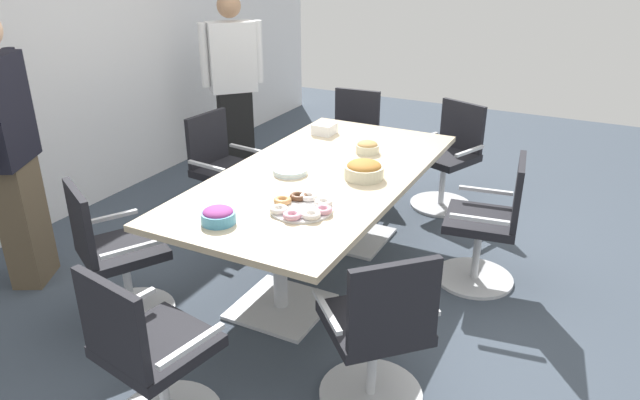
{
  "coord_description": "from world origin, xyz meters",
  "views": [
    {
      "loc": [
        -3.28,
        -1.68,
        2.18
      ],
      "look_at": [
        0.0,
        0.0,
        0.55
      ],
      "focal_mm": 32.97,
      "sensor_mm": 36.0,
      "label": 1
    }
  ],
  "objects_px": {
    "office_chair_4": "(448,162)",
    "snack_bowl_candy_mix": "(218,215)",
    "office_chair_3": "(488,229)",
    "office_chair_5": "(351,146)",
    "snack_bowl_pretzels": "(364,170)",
    "office_chair_6": "(224,176)",
    "person_standing_0": "(8,150)",
    "person_standing_1": "(233,83)",
    "plate_stack": "(290,171)",
    "donut_platter": "(302,207)",
    "snack_bowl_cookies": "(367,147)",
    "office_chair_2": "(378,338)",
    "office_chair_1": "(150,362)",
    "napkin_pile": "(324,129)",
    "conference_table": "(320,190)",
    "office_chair_0": "(115,260)"
  },
  "relations": [
    {
      "from": "person_standing_0",
      "to": "person_standing_1",
      "type": "bearing_deg",
      "value": 150.6
    },
    {
      "from": "office_chair_5",
      "to": "plate_stack",
      "type": "height_order",
      "value": "office_chair_5"
    },
    {
      "from": "office_chair_4",
      "to": "snack_bowl_candy_mix",
      "type": "relative_size",
      "value": 4.71
    },
    {
      "from": "office_chair_3",
      "to": "office_chair_4",
      "type": "distance_m",
      "value": 1.31
    },
    {
      "from": "conference_table",
      "to": "office_chair_5",
      "type": "relative_size",
      "value": 2.64
    },
    {
      "from": "conference_table",
      "to": "snack_bowl_cookies",
      "type": "relative_size",
      "value": 14.0
    },
    {
      "from": "donut_platter",
      "to": "napkin_pile",
      "type": "height_order",
      "value": "napkin_pile"
    },
    {
      "from": "office_chair_0",
      "to": "person_standing_1",
      "type": "relative_size",
      "value": 0.52
    },
    {
      "from": "office_chair_0",
      "to": "napkin_pile",
      "type": "distance_m",
      "value": 1.97
    },
    {
      "from": "office_chair_3",
      "to": "office_chair_4",
      "type": "xyz_separation_m",
      "value": [
        1.16,
        0.6,
        0.0
      ]
    },
    {
      "from": "snack_bowl_candy_mix",
      "to": "snack_bowl_pretzels",
      "type": "height_order",
      "value": "snack_bowl_pretzels"
    },
    {
      "from": "conference_table",
      "to": "office_chair_6",
      "type": "relative_size",
      "value": 2.64
    },
    {
      "from": "office_chair_6",
      "to": "snack_bowl_candy_mix",
      "type": "distance_m",
      "value": 1.64
    },
    {
      "from": "office_chair_5",
      "to": "office_chair_6",
      "type": "xyz_separation_m",
      "value": [
        -1.17,
        0.61,
        0.0
      ]
    },
    {
      "from": "office_chair_6",
      "to": "person_standing_0",
      "type": "xyz_separation_m",
      "value": [
        -1.38,
        0.65,
        0.55
      ]
    },
    {
      "from": "snack_bowl_candy_mix",
      "to": "plate_stack",
      "type": "height_order",
      "value": "snack_bowl_candy_mix"
    },
    {
      "from": "office_chair_3",
      "to": "office_chair_4",
      "type": "relative_size",
      "value": 1.0
    },
    {
      "from": "napkin_pile",
      "to": "donut_platter",
      "type": "bearing_deg",
      "value": -158.28
    },
    {
      "from": "office_chair_1",
      "to": "snack_bowl_candy_mix",
      "type": "bearing_deg",
      "value": 110.94
    },
    {
      "from": "donut_platter",
      "to": "plate_stack",
      "type": "height_order",
      "value": "donut_platter"
    },
    {
      "from": "snack_bowl_pretzels",
      "to": "donut_platter",
      "type": "relative_size",
      "value": 0.68
    },
    {
      "from": "office_chair_5",
      "to": "snack_bowl_pretzels",
      "type": "xyz_separation_m",
      "value": [
        -1.49,
        -0.76,
        0.4
      ]
    },
    {
      "from": "office_chair_2",
      "to": "snack_bowl_pretzels",
      "type": "distance_m",
      "value": 1.31
    },
    {
      "from": "person_standing_1",
      "to": "plate_stack",
      "type": "distance_m",
      "value": 2.12
    },
    {
      "from": "office_chair_5",
      "to": "snack_bowl_cookies",
      "type": "height_order",
      "value": "office_chair_5"
    },
    {
      "from": "office_chair_3",
      "to": "plate_stack",
      "type": "xyz_separation_m",
      "value": [
        -0.49,
        1.25,
        0.36
      ]
    },
    {
      "from": "snack_bowl_cookies",
      "to": "plate_stack",
      "type": "distance_m",
      "value": 0.69
    },
    {
      "from": "office_chair_1",
      "to": "snack_bowl_cookies",
      "type": "bearing_deg",
      "value": 96.83
    },
    {
      "from": "person_standing_1",
      "to": "office_chair_6",
      "type": "bearing_deg",
      "value": 72.35
    },
    {
      "from": "snack_bowl_cookies",
      "to": "napkin_pile",
      "type": "bearing_deg",
      "value": 61.51
    },
    {
      "from": "office_chair_5",
      "to": "napkin_pile",
      "type": "xyz_separation_m",
      "value": [
        -0.75,
        -0.1,
        0.39
      ]
    },
    {
      "from": "office_chair_4",
      "to": "snack_bowl_candy_mix",
      "type": "height_order",
      "value": "office_chair_4"
    },
    {
      "from": "office_chair_2",
      "to": "office_chair_6",
      "type": "height_order",
      "value": "same"
    },
    {
      "from": "office_chair_5",
      "to": "person_standing_0",
      "type": "height_order",
      "value": "person_standing_0"
    },
    {
      "from": "office_chair_3",
      "to": "person_standing_0",
      "type": "height_order",
      "value": "person_standing_0"
    },
    {
      "from": "donut_platter",
      "to": "office_chair_6",
      "type": "bearing_deg",
      "value": 53.17
    },
    {
      "from": "person_standing_0",
      "to": "plate_stack",
      "type": "height_order",
      "value": "person_standing_0"
    },
    {
      "from": "office_chair_5",
      "to": "person_standing_1",
      "type": "relative_size",
      "value": 0.52
    },
    {
      "from": "office_chair_1",
      "to": "office_chair_3",
      "type": "relative_size",
      "value": 1.0
    },
    {
      "from": "office_chair_5",
      "to": "snack_bowl_pretzels",
      "type": "distance_m",
      "value": 1.72
    },
    {
      "from": "office_chair_6",
      "to": "snack_bowl_cookies",
      "type": "bearing_deg",
      "value": 103.76
    },
    {
      "from": "office_chair_3",
      "to": "snack_bowl_cookies",
      "type": "xyz_separation_m",
      "value": [
        0.14,
        0.95,
        0.39
      ]
    },
    {
      "from": "office_chair_2",
      "to": "office_chair_6",
      "type": "distance_m",
      "value": 2.41
    },
    {
      "from": "office_chair_1",
      "to": "plate_stack",
      "type": "xyz_separation_m",
      "value": [
        1.6,
        0.17,
        0.36
      ]
    },
    {
      "from": "snack_bowl_pretzels",
      "to": "snack_bowl_cookies",
      "type": "distance_m",
      "value": 0.51
    },
    {
      "from": "office_chair_4",
      "to": "donut_platter",
      "type": "xyz_separation_m",
      "value": [
        -2.11,
        0.29,
        0.36
      ]
    },
    {
      "from": "office_chair_4",
      "to": "office_chair_5",
      "type": "relative_size",
      "value": 1.0
    },
    {
      "from": "person_standing_1",
      "to": "napkin_pile",
      "type": "relative_size",
      "value": 10.81
    },
    {
      "from": "person_standing_0",
      "to": "snack_bowl_candy_mix",
      "type": "xyz_separation_m",
      "value": [
        0.08,
        -1.57,
        -0.16
      ]
    },
    {
      "from": "office_chair_0",
      "to": "snack_bowl_pretzels",
      "type": "bearing_deg",
      "value": 73.35
    }
  ]
}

